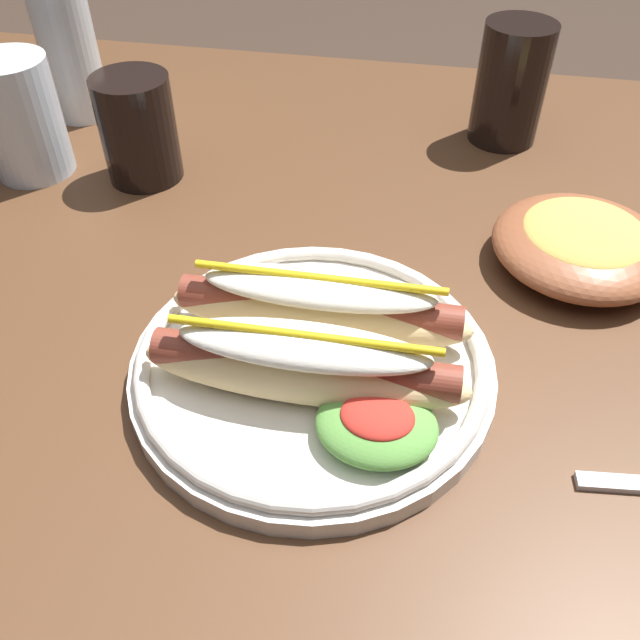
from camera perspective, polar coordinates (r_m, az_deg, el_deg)
dining_table at (r=0.64m, az=-0.34°, el=-4.18°), size 1.26×1.01×0.74m
hot_dog_plate at (r=0.49m, az=-0.43°, el=-2.93°), size 0.27×0.27×0.08m
soda_cup at (r=0.74m, az=-15.11°, el=15.31°), size 0.08×0.08×0.11m
water_cup at (r=0.78m, az=-23.93°, el=15.36°), size 0.08×0.08×0.12m
extra_cup at (r=0.81m, az=15.83°, el=18.64°), size 0.08×0.08×0.13m
glass_bottle at (r=0.88m, az=-20.71°, el=21.50°), size 0.06×0.06×0.23m
side_bowl at (r=0.64m, az=21.24°, el=6.06°), size 0.16×0.16×0.05m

